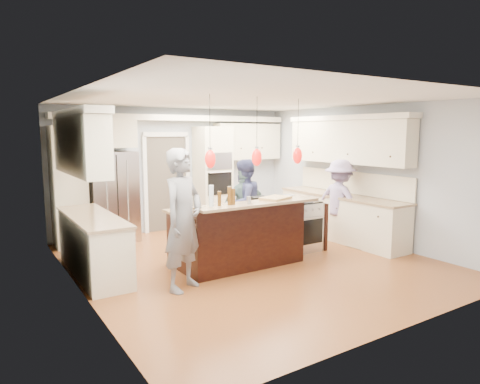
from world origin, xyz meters
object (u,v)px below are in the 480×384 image
object	(u,v)px
person_bar_end	(183,220)
refrigerator	(113,197)
island_range	(298,225)
person_far_left	(244,204)
kitchen_island	(236,235)

from	to	relation	value
person_bar_end	refrigerator	bearing A→B (deg)	61.61
island_range	person_bar_end	size ratio (longest dim) A/B	0.47
refrigerator	person_far_left	size ratio (longest dim) A/B	1.07
refrigerator	island_range	distance (m)	3.71
refrigerator	person_far_left	xyz separation A→B (m)	(1.95, -1.79, -0.06)
island_range	refrigerator	bearing A→B (deg)	137.41
refrigerator	person_bar_end	xyz separation A→B (m)	(0.05, -3.19, 0.08)
person_far_left	refrigerator	bearing A→B (deg)	-59.97
kitchen_island	island_range	distance (m)	1.41
person_bar_end	person_far_left	xyz separation A→B (m)	(1.90, 1.40, -0.14)
refrigerator	kitchen_island	bearing A→B (deg)	-63.12
refrigerator	person_bar_end	size ratio (longest dim) A/B	0.92
kitchen_island	person_far_left	bearing A→B (deg)	50.24
kitchen_island	refrigerator	bearing A→B (deg)	116.88
person_bar_end	person_far_left	distance (m)	2.37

